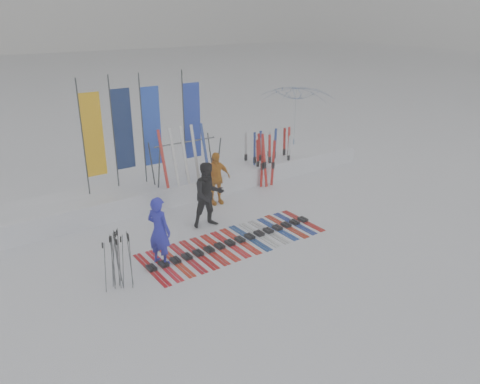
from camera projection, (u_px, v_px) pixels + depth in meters
ground at (271, 253)px, 11.18m from camera, size 120.00×120.00×0.00m
snow_bank at (180, 185)px, 14.58m from camera, size 14.00×1.60×0.60m
person_blue at (159, 231)px, 10.44m from camera, size 0.61×0.70×1.62m
person_black at (208, 195)px, 12.26m from camera, size 0.96×0.81×1.77m
person_yellow at (215, 178)px, 13.74m from camera, size 0.97×0.52×1.58m
tent_canopy at (296, 118)px, 18.86m from camera, size 3.92×3.95×2.69m
ski_row at (234, 242)px, 11.62m from camera, size 4.69×1.69×0.07m
pole_cluster at (118, 261)px, 9.61m from camera, size 0.59×0.49×1.24m
feather_flags at (141, 128)px, 13.42m from camera, size 3.63×0.21×3.20m
ski_rack at (186, 155)px, 13.90m from camera, size 2.04×0.80×1.23m
upright_skis at (268, 157)px, 15.76m from camera, size 1.66×1.15×1.69m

